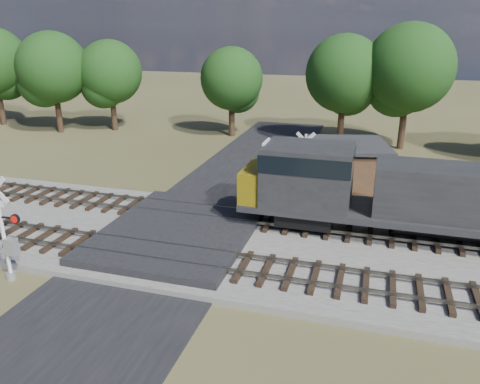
% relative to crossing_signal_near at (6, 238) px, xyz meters
% --- Properties ---
extents(ground, '(160.00, 160.00, 0.00)m').
position_rel_crossing_signal_near_xyz_m(ground, '(5.01, 5.08, -1.89)').
color(ground, '#444524').
rests_on(ground, ground).
extents(ballast_bed, '(140.00, 10.00, 0.30)m').
position_rel_crossing_signal_near_xyz_m(ballast_bed, '(15.01, 5.58, -1.74)').
color(ballast_bed, gray).
rests_on(ballast_bed, ground).
extents(road, '(7.00, 60.00, 0.08)m').
position_rel_crossing_signal_near_xyz_m(road, '(5.01, 5.08, -1.85)').
color(road, black).
rests_on(road, ground).
extents(crossing_panel, '(7.00, 9.00, 0.62)m').
position_rel_crossing_signal_near_xyz_m(crossing_panel, '(5.01, 5.58, -1.57)').
color(crossing_panel, '#262628').
rests_on(crossing_panel, ground).
extents(track_near, '(140.00, 2.60, 0.33)m').
position_rel_crossing_signal_near_xyz_m(track_near, '(8.13, 3.08, -1.47)').
color(track_near, black).
rests_on(track_near, ballast_bed).
extents(track_far, '(140.00, 2.60, 0.33)m').
position_rel_crossing_signal_near_xyz_m(track_far, '(8.13, 8.08, -1.47)').
color(track_far, black).
rests_on(track_far, ballast_bed).
extents(crossing_signal_near, '(1.83, 0.40, 4.53)m').
position_rel_crossing_signal_near_xyz_m(crossing_signal_near, '(0.00, 0.00, 0.00)').
color(crossing_signal_near, silver).
rests_on(crossing_signal_near, ground).
extents(crossing_signal_far, '(1.76, 0.38, 4.37)m').
position_rel_crossing_signal_near_xyz_m(crossing_signal_far, '(10.01, 11.77, -0.07)').
color(crossing_signal_far, silver).
rests_on(crossing_signal_far, ground).
extents(equipment_shed, '(5.68, 5.68, 3.22)m').
position_rel_crossing_signal_near_xyz_m(equipment_shed, '(12.25, 14.56, -0.26)').
color(equipment_shed, '#47301E').
rests_on(equipment_shed, ground).
extents(treeline, '(79.86, 11.59, 11.94)m').
position_rel_crossing_signal_near_xyz_m(treeline, '(15.84, 25.59, 4.55)').
color(treeline, black).
rests_on(treeline, ground).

